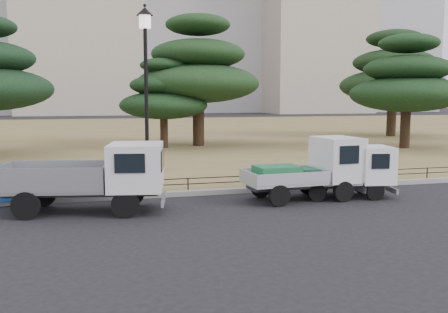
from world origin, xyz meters
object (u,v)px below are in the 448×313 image
object	(u,v)px
street_lamp	(146,69)
truck_kei_front	(312,169)
truck_large	(94,174)
truck_kei_rear	(350,172)

from	to	relation	value
street_lamp	truck_kei_front	bearing A→B (deg)	-20.38
truck_large	street_lamp	size ratio (longest dim) A/B	0.79
truck_kei_front	street_lamp	size ratio (longest dim) A/B	0.64
truck_large	truck_kei_front	distance (m)	6.51
street_lamp	truck_large	bearing A→B (deg)	-132.15
truck_kei_front	truck_kei_rear	xyz separation A→B (m)	(1.28, -0.05, -0.14)
truck_kei_rear	street_lamp	bearing A→B (deg)	173.20
truck_large	truck_kei_rear	world-z (taller)	truck_large
truck_kei_rear	street_lamp	distance (m)	7.16
truck_large	truck_kei_front	world-z (taller)	truck_kei_front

